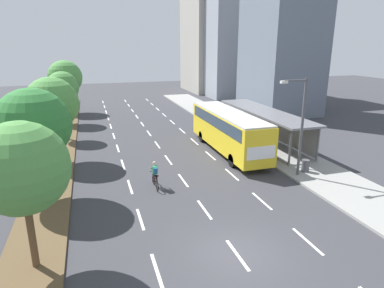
{
  "coord_description": "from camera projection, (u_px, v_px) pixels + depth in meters",
  "views": [
    {
      "loc": [
        -5.48,
        -11.24,
        8.61
      ],
      "look_at": [
        1.86,
        12.48,
        1.2
      ],
      "focal_mm": 31.11,
      "sensor_mm": 36.0,
      "label": 1
    }
  ],
  "objects": [
    {
      "name": "streetlight",
      "position": [
        300.0,
        121.0,
        21.48
      ],
      "size": [
        1.91,
        0.24,
        6.5
      ],
      "color": "#4C4C51",
      "rests_on": "sidewalk_right"
    },
    {
      "name": "cyclist",
      "position": [
        155.0,
        176.0,
        20.69
      ],
      "size": [
        0.46,
        1.82,
        1.71
      ],
      "color": "black",
      "rests_on": "ground"
    },
    {
      "name": "median_tree_second",
      "position": [
        33.0,
        125.0,
        18.12
      ],
      "size": [
        4.08,
        4.08,
        6.33
      ],
      "color": "brown",
      "rests_on": "median_strip"
    },
    {
      "name": "trash_bin",
      "position": [
        305.0,
        166.0,
        23.06
      ],
      "size": [
        0.52,
        0.52,
        0.85
      ],
      "primitive_type": "cylinder",
      "color": "#4C4C51",
      "rests_on": "sidewalk_right"
    },
    {
      "name": "lane_divider_left",
      "position": [
        116.0,
        142.0,
        30.8
      ],
      "size": [
        0.14,
        49.23,
        0.01
      ],
      "color": "white",
      "rests_on": "ground"
    },
    {
      "name": "lane_divider_right",
      "position": [
        188.0,
        136.0,
        32.79
      ],
      "size": [
        0.14,
        49.23,
        0.01
      ],
      "color": "white",
      "rests_on": "ground"
    },
    {
      "name": "median_tree_third",
      "position": [
        52.0,
        104.0,
        24.33
      ],
      "size": [
        3.87,
        3.87,
        6.31
      ],
      "color": "brown",
      "rests_on": "median_strip"
    },
    {
      "name": "median_tree_nearest",
      "position": [
        21.0,
        169.0,
        12.16
      ],
      "size": [
        3.51,
        3.51,
        5.92
      ],
      "color": "brown",
      "rests_on": "median_strip"
    },
    {
      "name": "ground_plane",
      "position": [
        236.0,
        253.0,
        14.3
      ],
      "size": [
        140.0,
        140.0,
        0.0
      ],
      "primitive_type": "plane",
      "color": "#38383D"
    },
    {
      "name": "building_far_right",
      "position": [
        214.0,
        34.0,
        62.86
      ],
      "size": [
        9.85,
        12.09,
        21.21
      ],
      "primitive_type": "cube",
      "color": "#A39E93",
      "rests_on": "ground"
    },
    {
      "name": "median_tree_fifth",
      "position": [
        62.0,
        87.0,
        36.67
      ],
      "size": [
        3.5,
        3.5,
        5.75
      ],
      "color": "brown",
      "rests_on": "median_strip"
    },
    {
      "name": "building_mid_right",
      "position": [
        240.0,
        33.0,
        55.67
      ],
      "size": [
        11.21,
        8.21,
        20.89
      ],
      "primitive_type": "cube",
      "color": "#8E939E",
      "rests_on": "ground"
    },
    {
      "name": "median_tree_fourth",
      "position": [
        57.0,
        95.0,
        30.51
      ],
      "size": [
        2.89,
        2.89,
        5.53
      ],
      "color": "brown",
      "rests_on": "median_strip"
    },
    {
      "name": "median_tree_farthest",
      "position": [
        65.0,
        77.0,
        42.64
      ],
      "size": [
        4.3,
        4.3,
        6.65
      ],
      "color": "brown",
      "rests_on": "median_strip"
    },
    {
      "name": "median_strip",
      "position": [
        61.0,
        143.0,
        30.24
      ],
      "size": [
        2.6,
        52.0,
        0.12
      ],
      "primitive_type": "cube",
      "color": "brown",
      "rests_on": "ground"
    },
    {
      "name": "lane_divider_center",
      "position": [
        153.0,
        139.0,
        31.8
      ],
      "size": [
        0.14,
        49.23,
        0.01
      ],
      "color": "white",
      "rests_on": "ground"
    },
    {
      "name": "building_near_right",
      "position": [
        283.0,
        21.0,
        41.51
      ],
      "size": [
        7.39,
        10.13,
        22.94
      ],
      "primitive_type": "cube",
      "color": "slate",
      "rests_on": "ground"
    },
    {
      "name": "bus_shelter",
      "position": [
        266.0,
        123.0,
        29.88
      ],
      "size": [
        2.9,
        13.11,
        2.86
      ],
      "color": "gray",
      "rests_on": "sidewalk_right"
    },
    {
      "name": "bus",
      "position": [
        228.0,
        128.0,
        27.37
      ],
      "size": [
        2.54,
        11.29,
        3.37
      ],
      "color": "yellow",
      "rests_on": "ground"
    },
    {
      "name": "sidewalk_right",
      "position": [
        238.0,
        129.0,
        35.21
      ],
      "size": [
        4.5,
        52.0,
        0.15
      ],
      "primitive_type": "cube",
      "color": "gray",
      "rests_on": "ground"
    }
  ]
}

